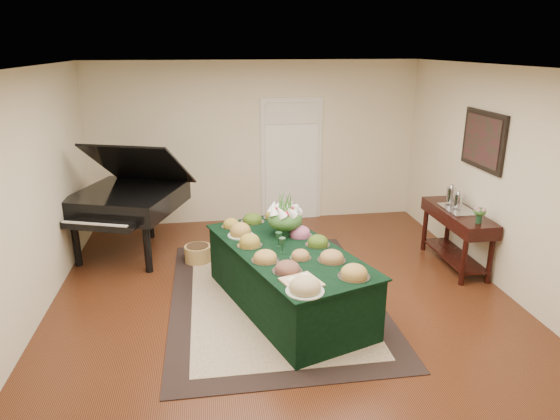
{
  "coord_description": "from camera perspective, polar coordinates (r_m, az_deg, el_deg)",
  "views": [
    {
      "loc": [
        -0.84,
        -5.29,
        2.93
      ],
      "look_at": [
        0.0,
        0.3,
        1.05
      ],
      "focal_mm": 32.0,
      "sensor_mm": 36.0,
      "label": 1
    }
  ],
  "objects": [
    {
      "name": "ground",
      "position": [
        6.1,
        0.43,
        -10.29
      ],
      "size": [
        6.0,
        6.0,
        0.0
      ],
      "primitive_type": "plane",
      "color": "black",
      "rests_on": "ground"
    },
    {
      "name": "area_rug",
      "position": [
        6.18,
        -0.7,
        -9.81
      ],
      "size": [
        2.47,
        3.46,
        0.01
      ],
      "color": "black",
      "rests_on": "ground"
    },
    {
      "name": "kitchen_doorway",
      "position": [
        8.59,
        1.31,
        5.57
      ],
      "size": [
        1.05,
        0.07,
        2.1
      ],
      "color": "silver",
      "rests_on": "ground"
    },
    {
      "name": "buffet_table",
      "position": [
        5.81,
        0.8,
        -7.75
      ],
      "size": [
        1.8,
        2.56,
        0.73
      ],
      "color": "black",
      "rests_on": "ground"
    },
    {
      "name": "food_platters",
      "position": [
        5.62,
        0.57,
        -4.04
      ],
      "size": [
        1.41,
        2.42,
        0.13
      ],
      "color": "#BBBBC4",
      "rests_on": "buffet_table"
    },
    {
      "name": "cutting_board",
      "position": [
        4.88,
        2.36,
        -7.89
      ],
      "size": [
        0.43,
        0.43,
        0.1
      ],
      "color": "tan",
      "rests_on": "buffet_table"
    },
    {
      "name": "green_goblets",
      "position": [
        5.59,
        0.06,
        -3.71
      ],
      "size": [
        0.09,
        0.25,
        0.18
      ],
      "color": "#15351F",
      "rests_on": "buffet_table"
    },
    {
      "name": "floral_centerpiece",
      "position": [
        5.97,
        0.58,
        -0.58
      ],
      "size": [
        0.43,
        0.43,
        0.43
      ],
      "color": "#15351F",
      "rests_on": "buffet_table"
    },
    {
      "name": "grand_piano",
      "position": [
        7.44,
        -16.97,
        1.2
      ],
      "size": [
        1.85,
        1.93,
        1.68
      ],
      "color": "black",
      "rests_on": "ground"
    },
    {
      "name": "wicker_basket",
      "position": [
        7.17,
        -9.36,
        -4.96
      ],
      "size": [
        0.38,
        0.38,
        0.23
      ],
      "primitive_type": "cylinder",
      "color": "#A88143",
      "rests_on": "ground"
    },
    {
      "name": "mahogany_sideboard",
      "position": [
        7.19,
        19.61,
        -1.43
      ],
      "size": [
        0.45,
        1.38,
        0.8
      ],
      "color": "black",
      "rests_on": "ground"
    },
    {
      "name": "tea_service",
      "position": [
        7.22,
        19.37,
        1.16
      ],
      "size": [
        0.34,
        0.58,
        0.3
      ],
      "color": "#BBBBC4",
      "rests_on": "mahogany_sideboard"
    },
    {
      "name": "pink_bouquet",
      "position": [
        6.68,
        21.87,
        -0.25
      ],
      "size": [
        0.17,
        0.17,
        0.21
      ],
      "color": "#15351F",
      "rests_on": "mahogany_sideboard"
    },
    {
      "name": "wall_painting",
      "position": [
        7.02,
        22.21,
        7.38
      ],
      "size": [
        0.05,
        0.95,
        0.75
      ],
      "color": "black",
      "rests_on": "ground"
    }
  ]
}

